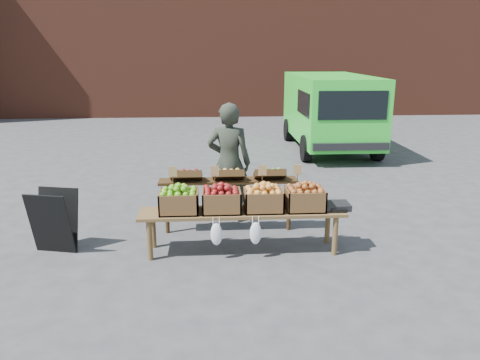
{
  "coord_description": "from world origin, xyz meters",
  "views": [
    {
      "loc": [
        -1.19,
        -5.89,
        2.6
      ],
      "look_at": [
        -0.78,
        0.4,
        0.85
      ],
      "focal_mm": 35.0,
      "sensor_mm": 36.0,
      "label": 1
    }
  ],
  "objects_px": {
    "delivery_van": "(330,113)",
    "back_table": "(228,198)",
    "chalkboard_sign": "(54,221)",
    "vendor": "(229,163)",
    "weighing_scale": "(336,206)",
    "crate_red_apples": "(263,200)",
    "crate_russet_pears": "(221,201)",
    "crate_golden_apples": "(179,202)",
    "display_bench": "(242,231)",
    "crate_green_apples": "(305,199)"
  },
  "relations": [
    {
      "from": "vendor",
      "to": "crate_russet_pears",
      "type": "distance_m",
      "value": 1.25
    },
    {
      "from": "back_table",
      "to": "crate_russet_pears",
      "type": "xyz_separation_m",
      "value": [
        -0.12,
        -0.72,
        0.19
      ]
    },
    {
      "from": "crate_golden_apples",
      "to": "crate_red_apples",
      "type": "bearing_deg",
      "value": 0.0
    },
    {
      "from": "display_bench",
      "to": "crate_russet_pears",
      "type": "height_order",
      "value": "crate_russet_pears"
    },
    {
      "from": "crate_golden_apples",
      "to": "crate_green_apples",
      "type": "height_order",
      "value": "same"
    },
    {
      "from": "chalkboard_sign",
      "to": "crate_red_apples",
      "type": "relative_size",
      "value": 1.71
    },
    {
      "from": "chalkboard_sign",
      "to": "crate_golden_apples",
      "type": "height_order",
      "value": "chalkboard_sign"
    },
    {
      "from": "back_table",
      "to": "crate_green_apples",
      "type": "height_order",
      "value": "back_table"
    },
    {
      "from": "crate_golden_apples",
      "to": "weighing_scale",
      "type": "relative_size",
      "value": 1.47
    },
    {
      "from": "display_bench",
      "to": "crate_green_apples",
      "type": "xyz_separation_m",
      "value": [
        0.82,
        0.0,
        0.42
      ]
    },
    {
      "from": "display_bench",
      "to": "crate_red_apples",
      "type": "relative_size",
      "value": 5.4
    },
    {
      "from": "vendor",
      "to": "crate_green_apples",
      "type": "xyz_separation_m",
      "value": [
        0.95,
        -1.22,
        -0.22
      ]
    },
    {
      "from": "vendor",
      "to": "display_bench",
      "type": "height_order",
      "value": "vendor"
    },
    {
      "from": "delivery_van",
      "to": "weighing_scale",
      "type": "height_order",
      "value": "delivery_van"
    },
    {
      "from": "delivery_van",
      "to": "crate_red_apples",
      "type": "relative_size",
      "value": 8.82
    },
    {
      "from": "crate_russet_pears",
      "to": "display_bench",
      "type": "bearing_deg",
      "value": 0.0
    },
    {
      "from": "vendor",
      "to": "chalkboard_sign",
      "type": "distance_m",
      "value": 2.64
    },
    {
      "from": "crate_golden_apples",
      "to": "crate_russet_pears",
      "type": "bearing_deg",
      "value": 0.0
    },
    {
      "from": "back_table",
      "to": "crate_red_apples",
      "type": "relative_size",
      "value": 4.2
    },
    {
      "from": "display_bench",
      "to": "crate_red_apples",
      "type": "xyz_separation_m",
      "value": [
        0.28,
        0.0,
        0.42
      ]
    },
    {
      "from": "crate_golden_apples",
      "to": "crate_russet_pears",
      "type": "distance_m",
      "value": 0.55
    },
    {
      "from": "back_table",
      "to": "crate_red_apples",
      "type": "xyz_separation_m",
      "value": [
        0.43,
        -0.72,
        0.19
      ]
    },
    {
      "from": "vendor",
      "to": "weighing_scale",
      "type": "xyz_separation_m",
      "value": [
        1.37,
        -1.22,
        -0.32
      ]
    },
    {
      "from": "crate_red_apples",
      "to": "crate_green_apples",
      "type": "xyz_separation_m",
      "value": [
        0.55,
        0.0,
        0.0
      ]
    },
    {
      "from": "weighing_scale",
      "to": "chalkboard_sign",
      "type": "bearing_deg",
      "value": 177.71
    },
    {
      "from": "crate_russet_pears",
      "to": "weighing_scale",
      "type": "xyz_separation_m",
      "value": [
        1.52,
        0.0,
        -0.1
      ]
    },
    {
      "from": "vendor",
      "to": "chalkboard_sign",
      "type": "xyz_separation_m",
      "value": [
        -2.36,
        -1.07,
        -0.5
      ]
    },
    {
      "from": "chalkboard_sign",
      "to": "crate_russet_pears",
      "type": "distance_m",
      "value": 2.23
    },
    {
      "from": "back_table",
      "to": "crate_russet_pears",
      "type": "distance_m",
      "value": 0.75
    },
    {
      "from": "delivery_van",
      "to": "crate_green_apples",
      "type": "bearing_deg",
      "value": -106.28
    },
    {
      "from": "display_bench",
      "to": "back_table",
      "type": "bearing_deg",
      "value": 102.19
    },
    {
      "from": "back_table",
      "to": "crate_red_apples",
      "type": "height_order",
      "value": "back_table"
    },
    {
      "from": "crate_golden_apples",
      "to": "crate_red_apples",
      "type": "distance_m",
      "value": 1.1
    },
    {
      "from": "chalkboard_sign",
      "to": "crate_red_apples",
      "type": "distance_m",
      "value": 2.78
    },
    {
      "from": "crate_russet_pears",
      "to": "weighing_scale",
      "type": "distance_m",
      "value": 1.53
    },
    {
      "from": "back_table",
      "to": "crate_red_apples",
      "type": "distance_m",
      "value": 0.86
    },
    {
      "from": "vendor",
      "to": "weighing_scale",
      "type": "distance_m",
      "value": 1.87
    },
    {
      "from": "weighing_scale",
      "to": "crate_golden_apples",
      "type": "bearing_deg",
      "value": 180.0
    },
    {
      "from": "delivery_van",
      "to": "back_table",
      "type": "relative_size",
      "value": 2.1
    },
    {
      "from": "weighing_scale",
      "to": "crate_red_apples",
      "type": "bearing_deg",
      "value": 180.0
    },
    {
      "from": "crate_green_apples",
      "to": "vendor",
      "type": "bearing_deg",
      "value": 127.72
    },
    {
      "from": "delivery_van",
      "to": "chalkboard_sign",
      "type": "xyz_separation_m",
      "value": [
        -5.27,
        -6.36,
        -0.56
      ]
    },
    {
      "from": "vendor",
      "to": "weighing_scale",
      "type": "bearing_deg",
      "value": 150.67
    },
    {
      "from": "chalkboard_sign",
      "to": "back_table",
      "type": "xyz_separation_m",
      "value": [
        2.33,
        0.57,
        0.09
      ]
    },
    {
      "from": "delivery_van",
      "to": "vendor",
      "type": "xyz_separation_m",
      "value": [
        -2.91,
        -5.28,
        -0.06
      ]
    },
    {
      "from": "display_bench",
      "to": "weighing_scale",
      "type": "bearing_deg",
      "value": 0.0
    },
    {
      "from": "vendor",
      "to": "crate_golden_apples",
      "type": "xyz_separation_m",
      "value": [
        -0.7,
        -1.22,
        -0.22
      ]
    },
    {
      "from": "back_table",
      "to": "display_bench",
      "type": "relative_size",
      "value": 0.78
    },
    {
      "from": "crate_red_apples",
      "to": "weighing_scale",
      "type": "xyz_separation_m",
      "value": [
        0.97,
        0.0,
        -0.1
      ]
    },
    {
      "from": "crate_red_apples",
      "to": "weighing_scale",
      "type": "bearing_deg",
      "value": 0.0
    }
  ]
}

